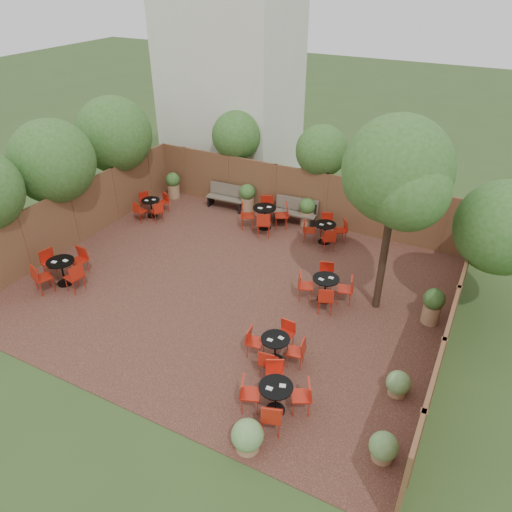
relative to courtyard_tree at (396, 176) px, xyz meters
The scene contains 13 objects.
ground 5.69m from the courtyard_tree, 164.84° to the right, with size 80.00×80.00×0.00m, color #354F23.
courtyard_paving 5.68m from the courtyard_tree, 164.84° to the right, with size 12.00×10.00×0.02m, color #3E1C19.
fence_back 6.30m from the courtyard_tree, 135.70° to the left, with size 12.00×0.08×2.00m, color brown.
fence_left 10.48m from the courtyard_tree, behind, with size 0.08×10.00×2.00m, color brown.
fence_right 3.67m from the courtyard_tree, 28.64° to the right, with size 0.08×10.00×2.00m, color brown.
neighbour_building 10.97m from the courtyard_tree, 140.91° to the left, with size 5.00×4.00×8.00m, color silver.
overhang_foliage 6.70m from the courtyard_tree, behind, with size 15.76×10.74×2.77m.
courtyard_tree is the anchor object (origin of this frame).
park_bench_left 8.45m from the courtyard_tree, 152.78° to the left, with size 1.54×0.58×0.94m.
park_bench_right 6.31m from the courtyard_tree, 138.42° to the left, with size 1.61×0.67×0.97m.
bistro_tables 5.49m from the courtyard_tree, behind, with size 9.58×8.96×0.94m.
planters 6.20m from the courtyard_tree, 148.70° to the left, with size 11.32×4.21×1.11m.
low_shrubs 5.90m from the courtyard_tree, 85.77° to the right, with size 3.04×3.39×0.70m.
Camera 1 is at (6.08, -10.16, 8.35)m, focal length 34.28 mm.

